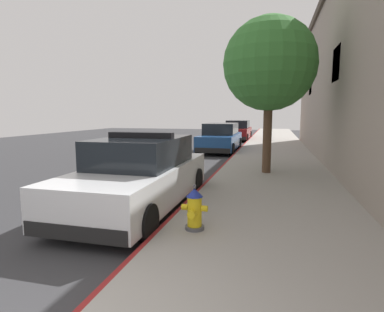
{
  "coord_description": "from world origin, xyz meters",
  "views": [
    {
      "loc": [
        1.77,
        -1.7,
        2.09
      ],
      "look_at": [
        -0.26,
        6.08,
        1.0
      ],
      "focal_mm": 29.39,
      "sensor_mm": 36.0,
      "label": 1
    }
  ],
  "objects_px": {
    "street_tree": "(270,65)",
    "police_cruiser": "(141,175)",
    "fire_hydrant": "(194,209)",
    "parked_car_dark_far": "(238,131)",
    "parked_car_silver_ahead": "(221,138)"
  },
  "relations": [
    {
      "from": "police_cruiser",
      "to": "fire_hydrant",
      "type": "relative_size",
      "value": 6.37
    },
    {
      "from": "parked_car_dark_far",
      "to": "street_tree",
      "type": "xyz_separation_m",
      "value": [
        2.58,
        -14.64,
        2.88
      ]
    },
    {
      "from": "parked_car_silver_ahead",
      "to": "fire_hydrant",
      "type": "distance_m",
      "value": 12.46
    },
    {
      "from": "fire_hydrant",
      "to": "street_tree",
      "type": "xyz_separation_m",
      "value": [
        1.03,
        5.59,
        3.11
      ]
    },
    {
      "from": "police_cruiser",
      "to": "parked_car_silver_ahead",
      "type": "relative_size",
      "value": 1.0
    },
    {
      "from": "police_cruiser",
      "to": "parked_car_dark_far",
      "type": "distance_m",
      "value": 18.8
    },
    {
      "from": "street_tree",
      "to": "police_cruiser",
      "type": "bearing_deg",
      "value": -122.22
    },
    {
      "from": "fire_hydrant",
      "to": "street_tree",
      "type": "height_order",
      "value": "street_tree"
    },
    {
      "from": "fire_hydrant",
      "to": "street_tree",
      "type": "distance_m",
      "value": 6.48
    },
    {
      "from": "police_cruiser",
      "to": "parked_car_dark_far",
      "type": "xyz_separation_m",
      "value": [
        0.04,
        18.8,
        -0.0
      ]
    },
    {
      "from": "parked_car_silver_ahead",
      "to": "street_tree",
      "type": "height_order",
      "value": "street_tree"
    },
    {
      "from": "parked_car_dark_far",
      "to": "street_tree",
      "type": "height_order",
      "value": "street_tree"
    },
    {
      "from": "parked_car_silver_ahead",
      "to": "parked_car_dark_far",
      "type": "height_order",
      "value": "same"
    },
    {
      "from": "parked_car_silver_ahead",
      "to": "street_tree",
      "type": "distance_m",
      "value": 7.81
    },
    {
      "from": "police_cruiser",
      "to": "fire_hydrant",
      "type": "distance_m",
      "value": 2.15
    }
  ]
}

